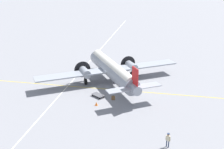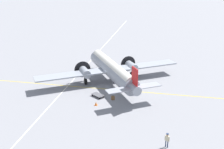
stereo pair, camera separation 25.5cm
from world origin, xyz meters
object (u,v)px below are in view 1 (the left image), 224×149
Objects in this scene: traffic_cone at (96,104)px; crew_foreground at (168,138)px; airliner_main at (111,69)px; suitcase_near_door at (113,98)px; baggage_cart at (98,95)px.

crew_foreground is at bearing -39.03° from traffic_cone.
airliner_main is 8.89m from traffic_cone.
traffic_cone is at bearing -132.22° from suitcase_near_door.
suitcase_near_door reaches higher than baggage_cart.
airliner_main is at bearing 145.02° from crew_foreground.
crew_foreground is at bearing 177.07° from airliner_main.
airliner_main is at bearing 103.94° from suitcase_near_door.
suitcase_near_door reaches higher than traffic_cone.
traffic_cone is at bearing 166.30° from crew_foreground.
baggage_cart is (-10.23, 10.75, -0.76)m from crew_foreground.
airliner_main reaches higher than crew_foreground.
airliner_main is 41.85× the size of traffic_cone.
airliner_main reaches higher than baggage_cart.
baggage_cart is 4.25× the size of traffic_cone.
suitcase_near_door is at bearing -160.81° from baggage_cart.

